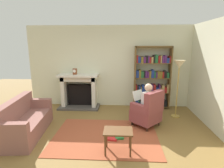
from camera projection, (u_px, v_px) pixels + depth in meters
name	position (u px, v px, depth m)	size (l,w,h in m)	color
ground	(104.00, 143.00, 3.91)	(14.00, 14.00, 0.00)	brown
back_wall	(111.00, 67.00, 6.10)	(5.60, 0.10, 2.70)	beige
side_wall_right	(210.00, 74.00, 4.70)	(0.10, 5.20, 2.70)	beige
area_rug	(106.00, 136.00, 4.20)	(2.40, 1.80, 0.01)	#9A482C
fireplace	(79.00, 90.00, 6.08)	(1.34, 0.64, 1.13)	#4C4742
mantel_clock	(75.00, 71.00, 5.85)	(0.14, 0.14, 0.19)	brown
bookshelf	(152.00, 79.00, 5.90)	(1.16, 0.32, 2.04)	brown
armchair_reading	(148.00, 111.00, 4.63)	(0.89, 0.89, 0.97)	#331E14
seated_reader	(145.00, 102.00, 4.67)	(0.58, 0.58, 1.14)	silver
sofa_floral	(25.00, 122.00, 4.22)	(0.89, 1.76, 0.85)	#89584F
side_table	(118.00, 134.00, 3.50)	(0.56, 0.39, 0.47)	brown
scattered_books	(115.00, 138.00, 4.06)	(0.38, 0.23, 0.04)	#267233
floor_lamp	(179.00, 69.00, 5.04)	(0.32, 0.32, 1.67)	#B7933F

